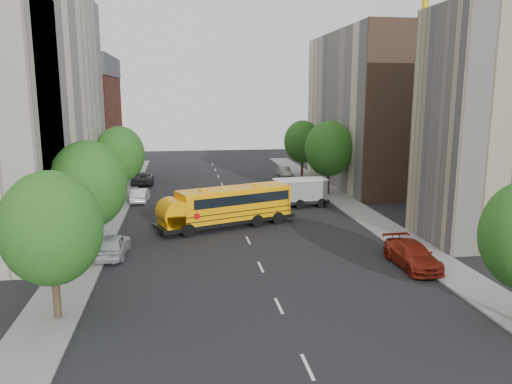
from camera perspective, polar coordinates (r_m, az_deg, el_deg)
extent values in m
plane|color=black|center=(39.76, -1.29, -4.73)|extent=(120.00, 120.00, 0.00)
cube|color=slate|center=(44.79, -16.91, -3.32)|extent=(3.00, 80.00, 0.12)
cube|color=slate|center=(47.19, 11.92, -2.35)|extent=(3.00, 80.00, 0.12)
cube|color=silver|center=(49.40, -2.76, -1.58)|extent=(0.15, 64.00, 0.01)
cube|color=beige|center=(45.89, -25.60, 8.98)|extent=(10.00, 26.00, 20.00)
cube|color=maroon|center=(67.39, -19.97, 6.76)|extent=(10.00, 15.00, 13.00)
cube|color=gray|center=(40.55, 25.88, 6.68)|extent=(10.00, 7.00, 17.00)
cube|color=beige|center=(62.30, 13.09, 9.14)|extent=(10.00, 22.00, 18.00)
cube|color=brown|center=(52.23, 17.55, 8.58)|extent=(10.10, 0.30, 18.00)
cylinder|color=gold|center=(73.95, 18.53, 15.73)|extent=(1.00, 1.00, 35.00)
cylinder|color=#38281C|center=(26.50, -21.83, -10.76)|extent=(0.36, 0.36, 2.70)
ellipsoid|color=#124413|center=(25.50, -22.37, -3.85)|extent=(4.80, 4.80, 5.52)
cylinder|color=#38281C|center=(35.77, -18.26, -4.73)|extent=(0.36, 0.36, 2.88)
ellipsoid|color=#124413|center=(35.00, -18.61, 0.83)|extent=(5.12, 5.12, 5.89)
cylinder|color=#38281C|center=(53.16, -15.11, 0.50)|extent=(0.36, 0.36, 2.81)
ellipsoid|color=#124413|center=(52.66, -15.29, 4.17)|extent=(4.99, 4.99, 5.74)
cylinder|color=#38281C|center=(55.10, 8.25, 1.21)|extent=(0.36, 0.36, 2.95)
ellipsoid|color=#124413|center=(54.60, 8.35, 4.94)|extent=(5.25, 5.25, 6.04)
cylinder|color=#38281C|center=(66.55, 5.28, 2.89)|extent=(0.36, 0.36, 2.74)
ellipsoid|color=#124413|center=(66.16, 5.33, 5.76)|extent=(4.86, 4.86, 5.59)
cube|color=black|center=(41.53, -3.37, -3.23)|extent=(11.98, 6.67, 0.32)
cube|color=#FFA605|center=(41.53, -2.48, -1.28)|extent=(9.79, 5.81, 2.42)
cube|color=#FFA605|center=(39.58, -9.71, -3.15)|extent=(2.63, 2.93, 1.05)
cube|color=black|center=(39.66, -8.27, -1.20)|extent=(1.35, 2.45, 1.26)
cube|color=#FFA605|center=(41.28, -2.49, 0.39)|extent=(9.72, 5.61, 0.15)
cube|color=black|center=(41.51, -2.23, -0.54)|extent=(9.03, 5.57, 0.79)
cube|color=black|center=(41.72, -2.47, -2.41)|extent=(9.82, 5.87, 0.06)
cube|color=black|center=(41.62, -2.47, -1.84)|extent=(9.82, 5.87, 0.06)
cube|color=#FFA605|center=(43.84, 3.12, -0.62)|extent=(1.08, 2.52, 2.42)
cube|color=#FFA605|center=(40.09, -6.12, 0.17)|extent=(0.81, 0.81, 0.11)
cube|color=#FFA605|center=(42.39, 0.43, 0.83)|extent=(0.81, 0.81, 0.11)
cylinder|color=#FFA605|center=(39.45, -9.73, -2.41)|extent=(2.92, 3.05, 2.21)
cylinder|color=red|center=(38.70, -6.96, -2.84)|extent=(0.51, 0.23, 0.53)
cylinder|color=black|center=(38.80, -7.99, -4.43)|extent=(1.10, 0.67, 1.05)
cylinder|color=black|center=(41.19, -9.33, -3.56)|extent=(1.10, 0.67, 1.05)
cylinder|color=black|center=(41.46, 0.31, -3.31)|extent=(1.10, 0.67, 1.05)
cylinder|color=black|center=(43.70, -1.39, -2.56)|extent=(1.10, 0.67, 1.05)
cylinder|color=black|center=(42.50, 2.78, -2.96)|extent=(1.10, 0.67, 1.05)
cylinder|color=black|center=(44.69, 1.00, -2.24)|extent=(1.10, 0.67, 1.05)
cube|color=black|center=(49.04, 4.47, -1.06)|extent=(6.58, 2.66, 0.32)
cube|color=white|center=(48.98, 5.09, 0.26)|extent=(5.07, 2.43, 1.93)
cube|color=white|center=(48.22, 1.82, -0.26)|extent=(1.66, 2.15, 1.28)
cube|color=silver|center=(48.80, 5.11, 1.43)|extent=(5.30, 2.55, 0.13)
cylinder|color=black|center=(47.40, 2.15, -1.57)|extent=(0.92, 0.34, 0.90)
cylinder|color=black|center=(49.42, 1.49, -1.04)|extent=(0.92, 0.34, 0.90)
cylinder|color=black|center=(48.13, 5.10, -1.41)|extent=(0.92, 0.34, 0.90)
cylinder|color=black|center=(50.12, 4.33, -0.89)|extent=(0.92, 0.34, 0.90)
cylinder|color=black|center=(48.91, 7.72, -1.26)|extent=(0.92, 0.34, 0.90)
cylinder|color=black|center=(50.87, 6.86, -0.76)|extent=(0.92, 0.34, 0.90)
imported|color=#B4B3BA|center=(35.41, -16.05, -5.85)|extent=(2.17, 4.76, 1.58)
imported|color=silver|center=(52.36, -13.09, -0.33)|extent=(1.76, 4.43, 1.43)
imported|color=black|center=(62.64, -12.84, 1.59)|extent=(2.72, 5.63, 1.54)
imported|color=maroon|center=(33.61, 17.42, -6.87)|extent=(2.25, 5.38, 1.55)
imported|color=#969591|center=(66.88, 3.28, 2.35)|extent=(1.43, 4.02, 1.32)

